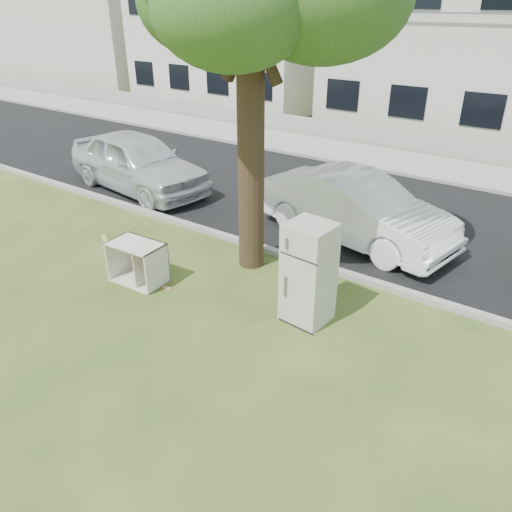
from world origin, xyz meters
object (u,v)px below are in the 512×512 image
Objects in this scene: cabinet at (138,262)px; car_center at (355,209)px; fridge at (309,273)px; car_left at (138,162)px.

cabinet is 0.23× the size of car_center.
fridge is 0.37× the size of car_left.
fridge is 8.15m from car_left.
car_left is at bearing 133.58° from cabinet.
car_left is at bearing 104.96° from car_center.
fridge is 3.62m from car_center.
cabinet is 5.12m from car_center.
cabinet is 5.65m from car_left.
car_left is (-6.79, -0.46, 0.06)m from car_center.
car_center is (2.70, 4.33, 0.36)m from cabinet.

